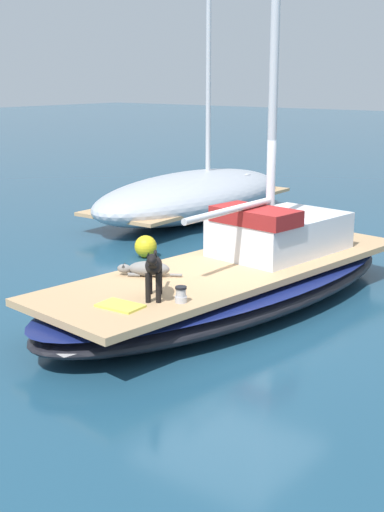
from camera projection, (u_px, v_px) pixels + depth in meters
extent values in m
plane|color=navy|center=(232.00, 306.00, 10.92)|extent=(120.00, 120.00, 0.00)
ellipsoid|color=black|center=(232.00, 289.00, 10.85)|extent=(3.27, 7.43, 0.56)
ellipsoid|color=navy|center=(232.00, 278.00, 10.81)|extent=(3.29, 7.47, 0.08)
cube|color=tan|center=(232.00, 268.00, 10.77)|extent=(2.76, 6.81, 0.10)
cylinder|color=silver|center=(274.00, 58.00, 10.62)|extent=(0.14, 0.14, 6.14)
cylinder|color=silver|center=(231.00, 210.00, 10.32)|extent=(0.10, 2.20, 0.10)
cube|color=silver|center=(281.00, 234.00, 11.52)|extent=(1.63, 2.34, 0.60)
cube|color=maroon|center=(256.00, 216.00, 10.82)|extent=(1.40, 0.84, 0.24)
ellipsoid|color=gray|center=(149.00, 269.00, 10.16)|extent=(0.65, 0.53, 0.22)
ellipsoid|color=gray|center=(124.00, 268.00, 10.21)|extent=(0.24, 0.21, 0.13)
cone|color=#2A2929|center=(123.00, 266.00, 10.15)|extent=(0.05, 0.05, 0.05)
cone|color=#2A2929|center=(125.00, 264.00, 10.24)|extent=(0.05, 0.05, 0.05)
cylinder|color=gray|center=(134.00, 275.00, 10.15)|extent=(0.18, 0.14, 0.06)
cylinder|color=gray|center=(136.00, 272.00, 10.26)|extent=(0.18, 0.14, 0.06)
cylinder|color=gray|center=(176.00, 275.00, 10.13)|extent=(0.18, 0.13, 0.04)
ellipsoid|color=black|center=(154.00, 265.00, 9.07)|extent=(0.49, 0.55, 0.22)
cylinder|color=black|center=(158.00, 288.00, 8.96)|extent=(0.07, 0.07, 0.38)
cylinder|color=black|center=(148.00, 288.00, 8.96)|extent=(0.07, 0.07, 0.38)
cylinder|color=black|center=(160.00, 280.00, 9.31)|extent=(0.07, 0.07, 0.38)
cylinder|color=black|center=(150.00, 280.00, 9.31)|extent=(0.07, 0.07, 0.38)
cylinder|color=black|center=(153.00, 261.00, 8.81)|extent=(0.20, 0.22, 0.19)
ellipsoid|color=black|center=(152.00, 259.00, 8.68)|extent=(0.24, 0.25, 0.13)
cone|color=black|center=(156.00, 255.00, 8.67)|extent=(0.05, 0.05, 0.06)
cone|color=black|center=(148.00, 255.00, 8.67)|extent=(0.05, 0.05, 0.06)
torus|color=black|center=(153.00, 261.00, 8.81)|extent=(0.18, 0.18, 0.10)
cylinder|color=black|center=(155.00, 256.00, 9.41)|extent=(0.17, 0.20, 0.12)
cylinder|color=#B7B7BC|center=(181.00, 299.00, 9.00)|extent=(0.16, 0.16, 0.08)
cylinder|color=#B7B7BC|center=(181.00, 293.00, 8.98)|extent=(0.13, 0.13, 0.10)
cylinder|color=black|center=(181.00, 288.00, 8.96)|extent=(0.15, 0.15, 0.03)
cube|color=#D8D14C|center=(120.00, 306.00, 8.83)|extent=(0.58, 0.40, 0.03)
ellipsoid|color=#B2B7C1|center=(192.00, 196.00, 17.50)|extent=(2.98, 6.74, 1.15)
cube|color=tan|center=(192.00, 201.00, 17.53)|extent=(2.41, 6.05, 0.08)
cube|color=silver|center=(204.00, 186.00, 17.84)|extent=(1.59, 2.04, 0.52)
cube|color=navy|center=(163.00, 198.00, 16.56)|extent=(1.45, 2.04, 0.36)
cylinder|color=silver|center=(208.00, 70.00, 17.26)|extent=(0.12, 0.12, 6.30)
sphere|color=yellow|center=(146.00, 246.00, 13.81)|extent=(0.44, 0.44, 0.44)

